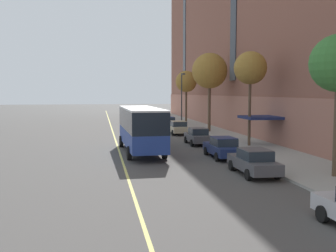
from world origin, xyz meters
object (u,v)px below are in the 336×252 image
at_px(street_tree_far_uptown, 210,71).
at_px(parked_car_darkgray_0, 254,162).
at_px(city_bus, 141,127).
at_px(parked_car_champagne_2, 158,119).
at_px(parked_car_champagne_5, 178,128).
at_px(parked_car_darkgray_7, 198,136).
at_px(parked_car_navy_1, 168,122).
at_px(street_lamp, 182,95).
at_px(street_tree_mid_block, 250,69).
at_px(street_tree_far_downtown, 186,82).
at_px(parked_car_navy_6, 223,147).

bearing_deg(street_tree_far_uptown, parked_car_darkgray_0, -99.66).
bearing_deg(city_bus, parked_car_champagne_2, 78.91).
bearing_deg(parked_car_champagne_5, parked_car_darkgray_7, -89.58).
xyz_separation_m(parked_car_navy_1, parked_car_champagne_5, (-0.13, -7.78, -0.00)).
relative_size(city_bus, parked_car_champagne_5, 2.49).
xyz_separation_m(city_bus, parked_car_champagne_5, (5.66, 13.11, -1.32)).
relative_size(parked_car_darkgray_7, street_lamp, 0.60).
bearing_deg(city_bus, street_lamp, 69.25).
xyz_separation_m(street_tree_mid_block, street_tree_far_uptown, (0.00, 12.92, 0.46)).
height_order(street_tree_far_downtown, street_lamp, street_tree_far_downtown).
xyz_separation_m(parked_car_darkgray_7, street_lamp, (1.77, 15.64, 3.76)).
distance_m(street_tree_far_uptown, street_tree_far_downtown, 12.95).
xyz_separation_m(city_bus, street_tree_far_uptown, (9.75, 14.53, 5.27)).
height_order(city_bus, street_tree_far_uptown, street_tree_far_uptown).
bearing_deg(street_tree_far_downtown, parked_car_darkgray_0, -96.32).
bearing_deg(parked_car_navy_1, parked_car_champagne_5, -90.98).
bearing_deg(parked_car_darkgray_0, street_tree_far_downtown, 83.68).
distance_m(parked_car_navy_1, street_tree_far_downtown, 9.52).
distance_m(parked_car_darkgray_0, street_tree_mid_block, 13.36).
bearing_deg(parked_car_navy_1, parked_car_darkgray_0, -90.25).
xyz_separation_m(parked_car_darkgray_0, street_tree_mid_block, (4.09, 11.14, 6.13)).
xyz_separation_m(parked_car_champagne_2, parked_car_navy_6, (0.00, -32.56, -0.00)).
relative_size(parked_car_navy_1, parked_car_darkgray_7, 1.08).
relative_size(parked_car_darkgray_7, street_tree_far_downtown, 0.54).
distance_m(parked_car_champagne_5, street_tree_far_uptown, 7.88).
bearing_deg(city_bus, street_tree_far_uptown, 56.13).
bearing_deg(parked_car_navy_1, parked_car_navy_6, -90.21).
height_order(city_bus, parked_car_champagne_5, city_bus).
distance_m(parked_car_navy_6, street_lamp, 23.64).
xyz_separation_m(parked_car_navy_1, street_tree_far_uptown, (3.96, -6.36, 6.58)).
bearing_deg(street_lamp, street_tree_far_uptown, -66.78).
bearing_deg(parked_car_navy_1, parked_car_champagne_2, 90.66).
distance_m(parked_car_champagne_5, parked_car_darkgray_7, 8.97).
distance_m(street_tree_mid_block, street_lamp, 18.47).
bearing_deg(street_tree_far_uptown, parked_car_champagne_2, 105.58).
xyz_separation_m(city_bus, parked_car_navy_6, (5.70, -3.49, -1.32)).
xyz_separation_m(parked_car_champagne_5, parked_car_darkgray_7, (0.07, -8.97, -0.00)).
distance_m(city_bus, parked_car_darkgray_0, 11.16).
bearing_deg(parked_car_navy_6, street_lamp, 85.59).
distance_m(city_bus, parked_car_darkgray_7, 7.19).
distance_m(street_tree_far_downtown, street_lamp, 8.21).
bearing_deg(street_tree_far_uptown, city_bus, -123.87).
xyz_separation_m(parked_car_darkgray_0, parked_car_champagne_2, (0.04, 38.61, 0.00)).
bearing_deg(street_tree_far_downtown, street_tree_far_uptown, -90.00).
bearing_deg(street_tree_far_downtown, parked_car_navy_1, -121.14).
distance_m(parked_car_navy_1, street_tree_mid_block, 20.62).
relative_size(parked_car_navy_6, street_tree_far_uptown, 0.49).
height_order(parked_car_navy_1, parked_car_navy_6, same).
bearing_deg(parked_car_darkgray_0, street_tree_far_uptown, 80.34).
xyz_separation_m(parked_car_navy_6, street_tree_far_uptown, (4.05, 18.02, 6.58)).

